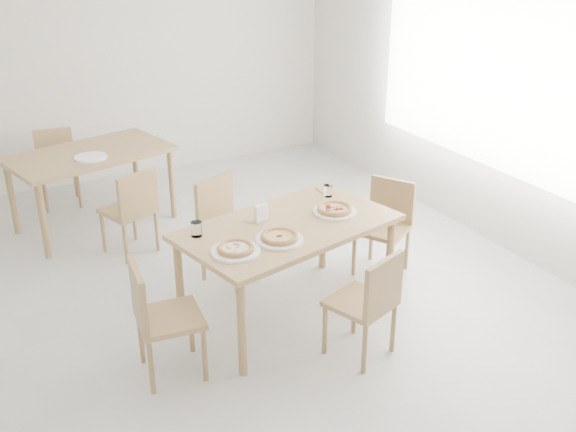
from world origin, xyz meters
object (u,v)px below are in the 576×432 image
chair_east (386,220)px  tumbler_b (328,191)px  chair_west (157,313)px  chair_back_n (57,162)px  pizza_mushroom (236,248)px  plate_empty (91,157)px  chair_back_s (132,207)px  chair_north (225,222)px  pizza_margherita (280,237)px  second_table (90,161)px  tumbler_a (196,229)px  pizza_pepperoni (335,209)px  main_table (288,234)px  plate_margherita (280,240)px  plate_mushroom (236,251)px  plate_pepperoni (335,212)px  chair_south (370,299)px  napkin_holder (261,213)px

chair_east → tumbler_b: (-0.54, 0.07, 0.34)m
chair_west → chair_back_n: (0.00, 3.32, -0.03)m
pizza_mushroom → plate_empty: (-0.40, 2.34, -0.02)m
tumbler_b → chair_back_s: size_ratio=0.12×
chair_north → pizza_margherita: bearing=-116.5°
chair_north → second_table: chair_north is taller
chair_north → tumbler_a: 0.86m
pizza_pepperoni → plate_empty: (-1.32, 2.09, -0.02)m
second_table → plate_empty: (-0.03, -0.18, 0.09)m
main_table → pizza_mushroom: 0.57m
plate_empty → chair_west: bearing=-94.0°
plate_margherita → tumbler_a: size_ratio=3.12×
tumbler_b → plate_empty: (-1.44, 1.80, -0.04)m
second_table → tumbler_a: bearing=-97.5°
chair_north → pizza_mushroom: (-0.35, -1.00, 0.29)m
plate_margherita → chair_back_n: (-0.90, 3.27, -0.31)m
plate_mushroom → plate_empty: same height
tumbler_b → chair_back_n: tumbler_b is taller
main_table → second_table: (-0.89, 2.30, -0.01)m
chair_east → tumbler_a: size_ratio=7.50×
plate_pepperoni → plate_empty: 2.48m
chair_south → napkin_holder: bearing=-87.1°
pizza_mushroom → pizza_pepperoni: size_ratio=0.86×
napkin_holder → second_table: size_ratio=0.08×
plate_pepperoni → pizza_margherita: bearing=-158.6°
chair_west → napkin_holder: size_ratio=6.34×
plate_margherita → plate_mushroom: size_ratio=0.99×
chair_north → tumbler_b: 0.88m
chair_east → plate_mushroom: 1.67m
pizza_pepperoni → tumbler_b: bearing=67.8°
plate_mushroom → tumbler_b: size_ratio=3.54×
pizza_mushroom → pizza_pepperoni: same height
pizza_margherita → pizza_pepperoni: bearing=21.4°
plate_margherita → second_table: plate_margherita is taller
chair_back_n → chair_west: bearing=-84.9°
main_table → napkin_holder: (-0.14, 0.14, 0.14)m
pizza_pepperoni → chair_back_s: bearing=127.3°
chair_west → tumbler_b: tumbler_b is taller
pizza_margherita → main_table: bearing=49.7°
plate_mushroom → second_table: plate_mushroom is taller
chair_east → pizza_mushroom: (-1.58, -0.48, 0.32)m
main_table → chair_west: size_ratio=2.09×
pizza_pepperoni → second_table: bearing=119.6°
chair_west → pizza_mushroom: 0.65m
plate_pepperoni → chair_back_s: chair_back_s is taller
main_table → chair_south: (0.22, -0.74, -0.21)m
chair_back_s → second_table: bearing=-98.5°
main_table → chair_west: (-1.08, -0.26, -0.20)m
plate_pepperoni → chair_south: bearing=-103.6°
chair_east → plate_mushroom: (-1.58, -0.48, 0.30)m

